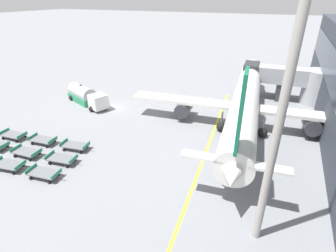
% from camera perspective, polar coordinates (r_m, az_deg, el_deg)
% --- Properties ---
extents(ground_plane, '(500.00, 500.00, 0.00)m').
position_cam_1_polar(ground_plane, '(43.79, -11.75, 3.91)').
color(ground_plane, gray).
extents(jet_bridge, '(14.58, 5.27, 5.90)m').
position_cam_1_polar(jet_bridge, '(49.62, 25.89, 8.74)').
color(jet_bridge, '#B2B5BA').
rests_on(jet_bridge, ground_plane).
extents(airplane, '(32.06, 38.55, 11.85)m').
position_cam_1_polar(airplane, '(37.38, 16.54, 5.18)').
color(airplane, white).
rests_on(airplane, ground_plane).
extents(fuel_tanker_primary, '(9.88, 5.91, 3.05)m').
position_cam_1_polar(fuel_tanker_primary, '(46.49, -17.55, 6.27)').
color(fuel_tanker_primary, white).
rests_on(fuel_tanker_primary, ground_plane).
extents(baggage_dolly_row_near_col_b, '(3.92, 2.10, 0.92)m').
position_cam_1_polar(baggage_dolly_row_near_col_b, '(32.56, -31.34, -7.27)').
color(baggage_dolly_row_near_col_b, slate).
rests_on(baggage_dolly_row_near_col_b, ground_plane).
extents(baggage_dolly_row_near_col_c, '(3.91, 1.99, 0.92)m').
position_cam_1_polar(baggage_dolly_row_near_col_c, '(29.50, -25.36, -9.29)').
color(baggage_dolly_row_near_col_c, slate).
rests_on(baggage_dolly_row_near_col_c, ground_plane).
extents(baggage_dolly_row_mid_a_col_b, '(3.89, 1.87, 0.92)m').
position_cam_1_polar(baggage_dolly_row_mid_a_col_b, '(34.03, -28.41, -5.04)').
color(baggage_dolly_row_mid_a_col_b, slate).
rests_on(baggage_dolly_row_mid_a_col_b, ground_plane).
extents(baggage_dolly_row_mid_a_col_c, '(3.91, 2.01, 0.92)m').
position_cam_1_polar(baggage_dolly_row_mid_a_col_c, '(31.11, -22.11, -6.63)').
color(baggage_dolly_row_mid_a_col_c, slate).
rests_on(baggage_dolly_row_mid_a_col_c, ground_plane).
extents(baggage_dolly_row_mid_b_col_a, '(3.89, 1.87, 0.92)m').
position_cam_1_polar(baggage_dolly_row_mid_b_col_a, '(38.89, -30.61, -1.71)').
color(baggage_dolly_row_mid_b_col_a, slate).
rests_on(baggage_dolly_row_mid_b_col_a, ground_plane).
extents(baggage_dolly_row_mid_b_col_b, '(3.90, 1.91, 0.92)m').
position_cam_1_polar(baggage_dolly_row_mid_b_col_b, '(35.87, -25.57, -2.77)').
color(baggage_dolly_row_mid_b_col_b, slate).
rests_on(baggage_dolly_row_mid_b_col_b, ground_plane).
extents(baggage_dolly_row_mid_b_col_c, '(3.92, 2.07, 0.92)m').
position_cam_1_polar(baggage_dolly_row_mid_b_col_c, '(33.09, -19.56, -4.07)').
color(baggage_dolly_row_mid_b_col_c, slate).
rests_on(baggage_dolly_row_mid_b_col_c, ground_plane).
extents(apron_light_mast, '(2.00, 0.70, 27.00)m').
position_cam_1_polar(apron_light_mast, '(15.77, 26.76, 18.79)').
color(apron_light_mast, '#ADA89E').
rests_on(apron_light_mast, ground_plane).
extents(stand_guidance_stripe, '(4.10, 39.42, 0.01)m').
position_cam_1_polar(stand_guidance_stripe, '(32.06, 8.59, -4.71)').
color(stand_guidance_stripe, yellow).
rests_on(stand_guidance_stripe, ground_plane).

